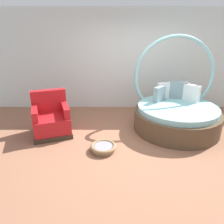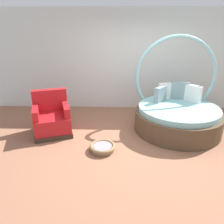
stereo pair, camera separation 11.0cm
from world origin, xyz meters
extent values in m
cube|color=#936047|center=(0.00, 0.00, -0.01)|extent=(8.00, 8.00, 0.02)
cube|color=silver|center=(0.00, 2.23, 1.36)|extent=(8.00, 0.12, 2.73)
cylinder|color=brown|center=(0.96, 0.70, 0.23)|extent=(1.95, 1.95, 0.46)
cylinder|color=#8CC6CC|center=(0.96, 0.70, 0.52)|extent=(1.80, 1.80, 0.12)
torus|color=#8CC6CC|center=(0.96, 1.24, 1.13)|extent=(1.93, 0.08, 1.93)
cube|color=white|center=(1.37, 1.07, 0.78)|extent=(0.35, 0.37, 0.39)
cube|color=gray|center=(1.10, 1.26, 0.79)|extent=(0.45, 0.22, 0.43)
cube|color=white|center=(0.78, 1.28, 0.77)|extent=(0.41, 0.23, 0.39)
cube|color=gray|center=(0.59, 1.04, 0.76)|extent=(0.33, 0.35, 0.36)
cube|color=#38281E|center=(-1.88, 0.45, 0.05)|extent=(1.01, 1.01, 0.10)
cube|color=red|center=(-1.88, 0.45, 0.27)|extent=(0.96, 0.96, 0.34)
cube|color=red|center=(-1.97, 0.75, 0.69)|extent=(0.77, 0.39, 0.50)
cube|color=red|center=(-2.18, 0.35, 0.55)|extent=(0.33, 0.69, 0.22)
cube|color=red|center=(-1.57, 0.55, 0.55)|extent=(0.33, 0.69, 0.22)
cylinder|color=#8E704C|center=(-0.71, -0.26, 0.03)|extent=(0.44, 0.44, 0.06)
torus|color=#8E704C|center=(-0.71, -0.26, 0.10)|extent=(0.51, 0.51, 0.07)
cylinder|color=gray|center=(-0.71, -0.26, 0.08)|extent=(0.36, 0.36, 0.05)
camera|label=1|loc=(-0.54, -3.82, 2.26)|focal=34.08mm
camera|label=2|loc=(-0.43, -3.82, 2.26)|focal=34.08mm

